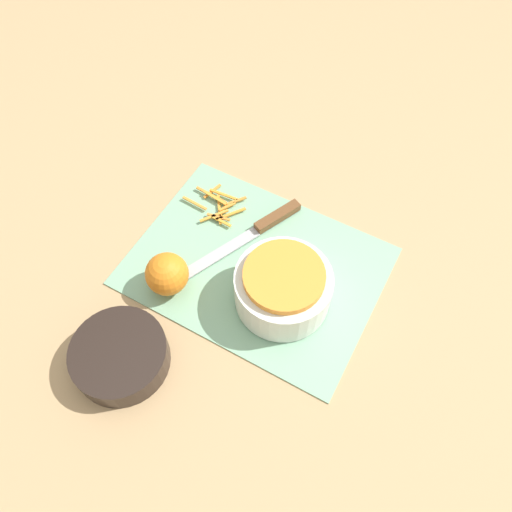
{
  "coord_description": "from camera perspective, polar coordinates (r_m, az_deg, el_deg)",
  "views": [
    {
      "loc": [
        -0.23,
        0.41,
        0.79
      ],
      "look_at": [
        0.0,
        0.0,
        0.04
      ],
      "focal_mm": 35.0,
      "sensor_mm": 36.0,
      "label": 1
    }
  ],
  "objects": [
    {
      "name": "ground_plane",
      "position": [
        0.92,
        0.0,
        -1.2
      ],
      "size": [
        4.0,
        4.0,
        0.0
      ],
      "primitive_type": "plane",
      "color": "tan"
    },
    {
      "name": "cutting_board",
      "position": [
        0.91,
        0.0,
        -1.1
      ],
      "size": [
        0.44,
        0.33,
        0.01
      ],
      "color": "#84B793",
      "rests_on": "ground_plane"
    },
    {
      "name": "bowl_speckled",
      "position": [
        0.84,
        3.11,
        -3.56
      ],
      "size": [
        0.17,
        0.17,
        0.09
      ],
      "color": "silver",
      "rests_on": "cutting_board"
    },
    {
      "name": "bowl_dark",
      "position": [
        0.84,
        -15.25,
        -10.96
      ],
      "size": [
        0.16,
        0.16,
        0.05
      ],
      "color": "black",
      "rests_on": "ground_plane"
    },
    {
      "name": "knife",
      "position": [
        0.95,
        0.92,
        3.55
      ],
      "size": [
        0.13,
        0.25,
        0.02
      ],
      "rotation": [
        0.0,
        0.0,
        1.14
      ],
      "color": "brown",
      "rests_on": "cutting_board"
    },
    {
      "name": "orange_left",
      "position": [
        0.87,
        -10.13,
        -2.04
      ],
      "size": [
        0.08,
        0.08,
        0.08
      ],
      "color": "orange",
      "rests_on": "cutting_board"
    },
    {
      "name": "peel_pile",
      "position": [
        0.99,
        -4.32,
        5.77
      ],
      "size": [
        0.12,
        0.1,
        0.01
      ],
      "color": "orange",
      "rests_on": "cutting_board"
    }
  ]
}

